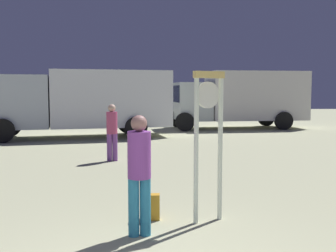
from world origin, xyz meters
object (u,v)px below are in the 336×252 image
object	(u,v)px
backpack	(151,207)
person_distant	(112,129)
box_truck_near	(89,100)
box_truck_far	(243,97)
standing_clock	(208,130)
person_near_clock	(139,169)

from	to	relation	value
backpack	person_distant	distance (m)	5.26
box_truck_near	box_truck_far	bearing A→B (deg)	28.25
standing_clock	backpack	xyz separation A→B (m)	(-0.85, 0.09, -1.17)
box_truck_near	person_near_clock	bearing A→B (deg)	-76.96
person_distant	box_truck_far	distance (m)	11.23
person_near_clock	box_truck_far	world-z (taller)	box_truck_far
standing_clock	box_truck_near	world-z (taller)	box_truck_near
standing_clock	box_truck_near	size ratio (longest dim) A/B	0.30
standing_clock	box_truck_near	xyz separation A→B (m)	(-3.66, 10.98, 0.20)
person_distant	box_truck_near	xyz separation A→B (m)	(-1.63, 5.80, 0.68)
person_near_clock	box_truck_far	size ratio (longest dim) A/B	0.23
standing_clock	person_near_clock	xyz separation A→B (m)	(-0.98, -0.59, -0.46)
person_near_clock	box_truck_near	bearing A→B (deg)	103.04
person_near_clock	box_truck_near	xyz separation A→B (m)	(-2.68, 11.57, 0.65)
standing_clock	box_truck_far	world-z (taller)	box_truck_far
person_distant	box_truck_far	size ratio (longest dim) A/B	0.22
backpack	box_truck_near	world-z (taller)	box_truck_near
person_distant	box_truck_near	world-z (taller)	box_truck_near
standing_clock	person_near_clock	bearing A→B (deg)	-148.85
person_near_clock	person_distant	size ratio (longest dim) A/B	1.03
person_distant	person_near_clock	bearing A→B (deg)	-79.69
box_truck_far	person_distant	bearing A→B (deg)	-120.09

